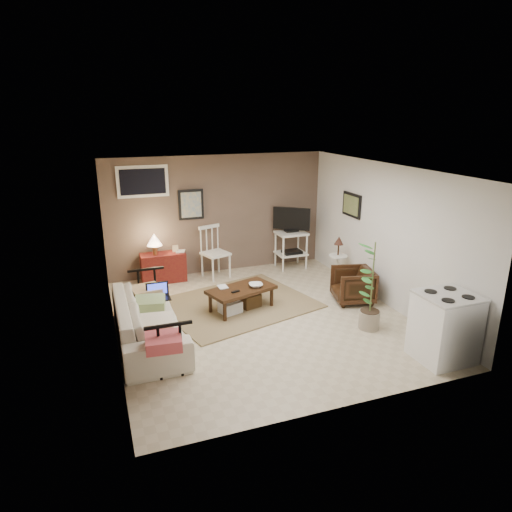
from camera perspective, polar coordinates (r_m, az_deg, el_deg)
name	(u,v)px	position (r m, az deg, el deg)	size (l,w,h in m)	color
floor	(261,318)	(7.48, 0.62, -7.78)	(5.00, 5.00, 0.00)	#C1B293
art_back	(191,205)	(9.15, -8.12, 6.38)	(0.50, 0.03, 0.60)	black
art_right	(352,205)	(8.85, 11.87, 6.27)	(0.03, 0.60, 0.45)	black
window	(143,182)	(8.93, -13.98, 9.02)	(0.96, 0.03, 0.60)	white
rug	(237,304)	(7.98, -2.39, -6.00)	(2.46, 1.97, 0.02)	#8A7850
coffee_table	(241,297)	(7.67, -1.88, -5.17)	(1.24, 0.89, 0.42)	#321B0D
sofa	(148,313)	(6.79, -13.40, -6.97)	(2.23, 0.65, 0.87)	beige
sofa_pillows	(153,313)	(6.52, -12.70, -7.02)	(0.43, 2.12, 0.15)	#F5E8CB
sofa_end_rails	(157,316)	(6.83, -12.28, -7.31)	(0.60, 2.23, 0.75)	black
laptop	(158,293)	(7.12, -12.15, -4.60)	(0.34, 0.25, 0.23)	black
red_console	(163,265)	(9.10, -11.61, -1.08)	(0.86, 0.38, 0.99)	maroon
spindle_chair	(215,254)	(9.17, -5.15, 0.30)	(0.59, 0.59, 1.04)	white
tv_stand	(291,236)	(9.66, 4.45, 2.47)	(0.66, 0.50, 1.31)	white
side_table	(338,254)	(8.90, 10.22, 0.19)	(0.35, 0.35, 0.94)	white
armchair	(353,284)	(8.16, 12.03, -3.40)	(0.65, 0.61, 0.67)	black
potted_plant	(372,283)	(7.08, 14.32, -3.27)	(0.35, 0.35, 1.41)	gray
stove	(445,327)	(6.63, 22.52, -8.19)	(0.72, 0.67, 0.95)	white
bowl	(256,280)	(7.63, -0.02, -3.06)	(0.23, 0.06, 0.23)	#321B0D
book_table	(218,282)	(7.61, -4.76, -3.26)	(0.15, 0.02, 0.21)	#321B0D
book_console	(176,246)	(9.06, -9.97, 1.19)	(0.17, 0.02, 0.23)	#321B0D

